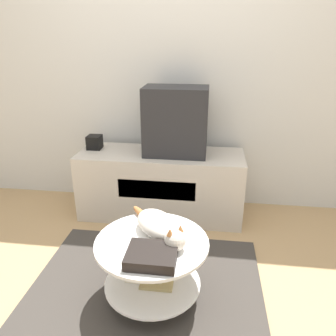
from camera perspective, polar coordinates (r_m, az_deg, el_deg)
ground_plane at (r=2.14m, az=-4.41°, el=-22.19°), size 12.00×12.00×0.00m
wall_back at (r=2.91m, az=0.59°, el=18.32°), size 8.00×0.05×2.60m
rug at (r=2.13m, az=-4.42°, el=-22.00°), size 1.45×1.36×0.02m
tv_stand at (r=2.86m, az=-1.26°, el=-2.84°), size 1.39×0.48×0.57m
tv at (r=2.67m, az=1.35°, el=8.12°), size 0.51×0.32×0.55m
speaker at (r=2.92m, az=-12.67°, el=4.41°), size 0.12×0.12×0.12m
coffee_table at (r=1.97m, az=-2.86°, el=-16.16°), size 0.64×0.64×0.40m
dvd_box at (r=1.73m, az=-2.86°, el=-15.03°), size 0.26×0.22×0.06m
cat at (r=1.90m, az=-1.44°, el=-10.10°), size 0.39×0.46×0.14m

